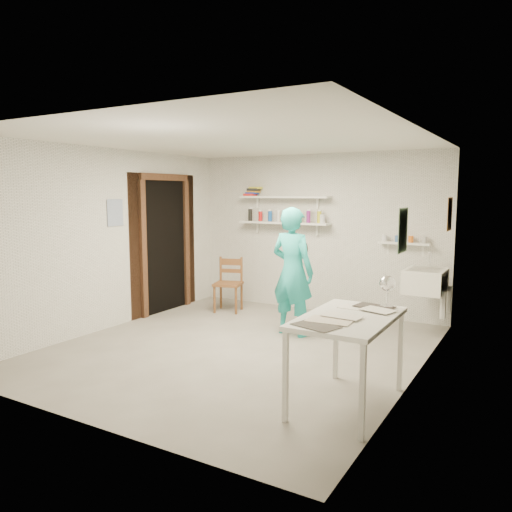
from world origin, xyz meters
The scene contains 27 objects.
floor centered at (0.00, 0.00, -0.01)m, with size 4.00×4.50×0.02m, color slate.
ceiling centered at (0.00, 0.00, 2.41)m, with size 4.00×4.50×0.02m, color silver.
wall_back centered at (0.00, 2.26, 1.20)m, with size 4.00×0.02×2.40m, color silver.
wall_front centered at (0.00, -2.26, 1.20)m, with size 4.00×0.02×2.40m, color silver.
wall_left centered at (-2.01, 0.00, 1.20)m, with size 0.02×4.50×2.40m, color silver.
wall_right centered at (2.01, 0.00, 1.20)m, with size 0.02×4.50×2.40m, color silver.
doorway_recess centered at (-1.99, 1.05, 1.00)m, with size 0.02×0.90×2.00m, color black.
corridor_box centered at (-2.70, 1.05, 1.05)m, with size 1.40×1.50×2.10m, color brown.
door_lintel centered at (-1.97, 1.05, 2.05)m, with size 0.06×1.05×0.10m, color brown.
door_jamb_near centered at (-1.97, 0.55, 1.00)m, with size 0.06×0.10×2.00m, color brown.
door_jamb_far centered at (-1.97, 1.55, 1.00)m, with size 0.06×0.10×2.00m, color brown.
shelf_lower centered at (-0.50, 2.13, 1.35)m, with size 1.50×0.22×0.03m, color white.
shelf_upper centered at (-0.50, 2.13, 1.75)m, with size 1.50×0.22×0.03m, color white.
ledge_shelf centered at (1.35, 2.17, 1.12)m, with size 0.70×0.14×0.03m, color white.
poster_left centered at (-1.99, 0.05, 1.55)m, with size 0.01×0.28×0.36m, color #334C7F.
poster_right_a centered at (1.99, 1.80, 1.55)m, with size 0.01×0.34×0.42m, color #995933.
poster_right_b centered at (1.99, -0.55, 1.50)m, with size 0.01×0.30×0.38m, color #3F724C.
belfast_sink centered at (1.75, 1.70, 0.70)m, with size 0.48×0.60×0.30m, color white.
man centered at (0.28, 0.84, 0.82)m, with size 0.60×0.39×1.64m, color #25BAB7.
wall_clock centered at (0.25, 1.05, 1.09)m, with size 0.29×0.29×0.04m, color beige.
wooden_chair centered at (-1.12, 1.48, 0.43)m, with size 0.40×0.38×0.85m, color brown.
work_table centered at (1.64, -0.88, 0.39)m, with size 0.71×1.18×0.78m, color silver.
desk_lamp centered at (1.83, -0.41, 1.00)m, with size 0.15×0.15×0.15m, color silver.
spray_cans centered at (-0.50, 2.13, 1.45)m, with size 1.29×0.06×0.17m.
book_stack centered at (-1.06, 2.13, 1.83)m, with size 0.26×0.14×0.14m.
ledge_pots centered at (1.35, 2.17, 1.18)m, with size 0.48×0.07×0.09m.
papers centered at (1.64, -0.88, 0.80)m, with size 0.30×0.22×0.02m.
Camera 1 is at (3.02, -4.82, 1.81)m, focal length 35.00 mm.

